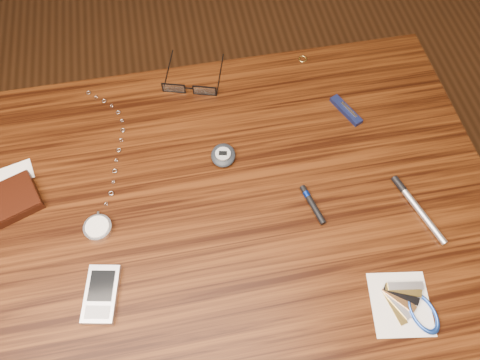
{
  "coord_description": "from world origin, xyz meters",
  "views": [
    {
      "loc": [
        -0.06,
        -0.39,
        1.53
      ],
      "look_at": [
        0.02,
        0.04,
        0.76
      ],
      "focal_mm": 35.0,
      "sensor_mm": 36.0,
      "label": 1
    }
  ],
  "objects_px": {
    "wallet_and_card": "(10,200)",
    "pocket_knife": "(346,110)",
    "pedometer": "(223,155)",
    "pda_phone": "(101,294)",
    "desk": "(231,223)",
    "silver_pen": "(414,204)",
    "eyeglasses": "(190,87)",
    "pocket_watch": "(99,222)",
    "notepad_keys": "(411,307)"
  },
  "relations": [
    {
      "from": "pocket_watch",
      "to": "silver_pen",
      "type": "xyz_separation_m",
      "value": [
        0.58,
        -0.07,
        -0.0
      ]
    },
    {
      "from": "pedometer",
      "to": "silver_pen",
      "type": "xyz_separation_m",
      "value": [
        0.33,
        -0.17,
        -0.0
      ]
    },
    {
      "from": "desk",
      "to": "wallet_and_card",
      "type": "xyz_separation_m",
      "value": [
        -0.4,
        0.07,
        0.11
      ]
    },
    {
      "from": "wallet_and_card",
      "to": "pocket_knife",
      "type": "relative_size",
      "value": 1.8
    },
    {
      "from": "desk",
      "to": "pedometer",
      "type": "xyz_separation_m",
      "value": [
        0.0,
        0.1,
        0.11
      ]
    },
    {
      "from": "eyeglasses",
      "to": "pocket_watch",
      "type": "xyz_separation_m",
      "value": [
        -0.2,
        -0.28,
        -0.0
      ]
    },
    {
      "from": "pocket_watch",
      "to": "pedometer",
      "type": "xyz_separation_m",
      "value": [
        0.25,
        0.1,
        0.0
      ]
    },
    {
      "from": "desk",
      "to": "silver_pen",
      "type": "xyz_separation_m",
      "value": [
        0.33,
        -0.07,
        0.11
      ]
    },
    {
      "from": "pocket_knife",
      "to": "wallet_and_card",
      "type": "bearing_deg",
      "value": -172.48
    },
    {
      "from": "eyeglasses",
      "to": "pda_phone",
      "type": "bearing_deg",
      "value": -116.4
    },
    {
      "from": "silver_pen",
      "to": "pedometer",
      "type": "bearing_deg",
      "value": 152.97
    },
    {
      "from": "desk",
      "to": "eyeglasses",
      "type": "distance_m",
      "value": 0.3
    },
    {
      "from": "wallet_and_card",
      "to": "eyeglasses",
      "type": "relative_size",
      "value": 1.01
    },
    {
      "from": "pda_phone",
      "to": "notepad_keys",
      "type": "xyz_separation_m",
      "value": [
        0.5,
        -0.12,
        -0.0
      ]
    },
    {
      "from": "eyeglasses",
      "to": "pocket_watch",
      "type": "distance_m",
      "value": 0.35
    },
    {
      "from": "wallet_and_card",
      "to": "silver_pen",
      "type": "height_order",
      "value": "wallet_and_card"
    },
    {
      "from": "desk",
      "to": "notepad_keys",
      "type": "xyz_separation_m",
      "value": [
        0.26,
        -0.25,
        0.11
      ]
    },
    {
      "from": "wallet_and_card",
      "to": "eyeglasses",
      "type": "distance_m",
      "value": 0.42
    },
    {
      "from": "pedometer",
      "to": "notepad_keys",
      "type": "xyz_separation_m",
      "value": [
        0.26,
        -0.35,
        -0.01
      ]
    },
    {
      "from": "eyeglasses",
      "to": "wallet_and_card",
      "type": "bearing_deg",
      "value": -150.47
    },
    {
      "from": "silver_pen",
      "to": "notepad_keys",
      "type": "bearing_deg",
      "value": -112.38
    },
    {
      "from": "pda_phone",
      "to": "silver_pen",
      "type": "distance_m",
      "value": 0.58
    },
    {
      "from": "pedometer",
      "to": "pda_phone",
      "type": "bearing_deg",
      "value": -136.77
    },
    {
      "from": "pda_phone",
      "to": "pedometer",
      "type": "bearing_deg",
      "value": 43.23
    },
    {
      "from": "eyeglasses",
      "to": "pedometer",
      "type": "distance_m",
      "value": 0.19
    },
    {
      "from": "pda_phone",
      "to": "silver_pen",
      "type": "bearing_deg",
      "value": 6.23
    },
    {
      "from": "pocket_knife",
      "to": "silver_pen",
      "type": "xyz_separation_m",
      "value": [
        0.06,
        -0.23,
        0.0
      ]
    },
    {
      "from": "notepad_keys",
      "to": "pocket_watch",
      "type": "bearing_deg",
      "value": 153.58
    },
    {
      "from": "desk",
      "to": "silver_pen",
      "type": "bearing_deg",
      "value": -12.26
    },
    {
      "from": "wallet_and_card",
      "to": "silver_pen",
      "type": "relative_size",
      "value": 1.02
    },
    {
      "from": "pedometer",
      "to": "desk",
      "type": "bearing_deg",
      "value": -91.72
    },
    {
      "from": "desk",
      "to": "pocket_knife",
      "type": "bearing_deg",
      "value": 30.47
    },
    {
      "from": "pedometer",
      "to": "pocket_knife",
      "type": "height_order",
      "value": "pedometer"
    },
    {
      "from": "eyeglasses",
      "to": "pocket_watch",
      "type": "relative_size",
      "value": 0.42
    },
    {
      "from": "desk",
      "to": "notepad_keys",
      "type": "height_order",
      "value": "notepad_keys"
    },
    {
      "from": "wallet_and_card",
      "to": "pocket_knife",
      "type": "height_order",
      "value": "wallet_and_card"
    },
    {
      "from": "pda_phone",
      "to": "eyeglasses",
      "type": "bearing_deg",
      "value": 63.6
    },
    {
      "from": "pda_phone",
      "to": "notepad_keys",
      "type": "height_order",
      "value": "pda_phone"
    },
    {
      "from": "pda_phone",
      "to": "desk",
      "type": "bearing_deg",
      "value": 29.08
    },
    {
      "from": "pocket_watch",
      "to": "pda_phone",
      "type": "height_order",
      "value": "same"
    },
    {
      "from": "wallet_and_card",
      "to": "pedometer",
      "type": "bearing_deg",
      "value": 3.46
    },
    {
      "from": "desk",
      "to": "eyeglasses",
      "type": "relative_size",
      "value": 6.7
    },
    {
      "from": "wallet_and_card",
      "to": "pocket_watch",
      "type": "height_order",
      "value": "wallet_and_card"
    },
    {
      "from": "notepad_keys",
      "to": "pedometer",
      "type": "bearing_deg",
      "value": 126.52
    },
    {
      "from": "notepad_keys",
      "to": "pda_phone",
      "type": "bearing_deg",
      "value": 167.07
    },
    {
      "from": "desk",
      "to": "pocket_knife",
      "type": "relative_size",
      "value": 11.96
    },
    {
      "from": "desk",
      "to": "wallet_and_card",
      "type": "bearing_deg",
      "value": 169.87
    },
    {
      "from": "notepad_keys",
      "to": "wallet_and_card",
      "type": "bearing_deg",
      "value": 153.99
    },
    {
      "from": "wallet_and_card",
      "to": "eyeglasses",
      "type": "xyz_separation_m",
      "value": [
        0.36,
        0.21,
        0.0
      ]
    },
    {
      "from": "pocket_watch",
      "to": "notepad_keys",
      "type": "xyz_separation_m",
      "value": [
        0.5,
        -0.25,
        -0.0
      ]
    }
  ]
}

